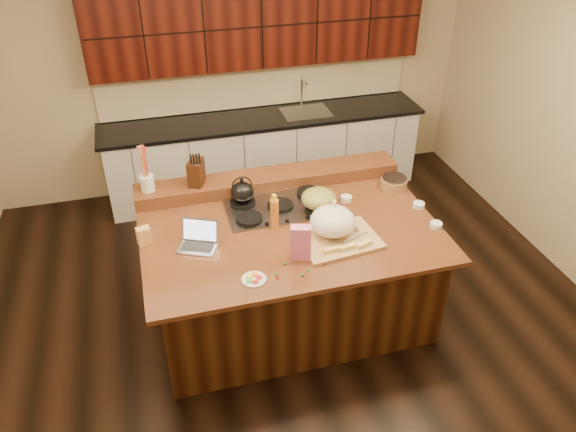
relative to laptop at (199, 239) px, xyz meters
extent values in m
cube|color=black|center=(0.74, 0.04, -0.98)|extent=(5.50, 5.00, 0.01)
cube|color=tan|center=(0.74, 2.55, 0.38)|extent=(5.50, 0.01, 2.70)
cube|color=black|center=(0.74, 0.04, -0.53)|extent=(2.22, 1.42, 0.88)
cube|color=black|center=(0.74, 0.04, -0.07)|extent=(2.40, 1.60, 0.04)
cube|color=black|center=(0.74, 0.74, 0.01)|extent=(2.40, 0.30, 0.12)
cube|color=gray|center=(0.74, 0.34, -0.05)|extent=(0.92, 0.52, 0.02)
cylinder|color=black|center=(0.44, 0.47, -0.03)|extent=(0.22, 0.22, 0.03)
cylinder|color=black|center=(1.04, 0.47, -0.03)|extent=(0.22, 0.22, 0.03)
cylinder|color=black|center=(0.44, 0.21, -0.03)|extent=(0.22, 0.22, 0.03)
cylinder|color=black|center=(1.04, 0.21, -0.03)|extent=(0.22, 0.22, 0.03)
cylinder|color=black|center=(0.74, 0.34, -0.03)|extent=(0.22, 0.22, 0.03)
cube|color=silver|center=(1.04, 2.21, -0.52)|extent=(3.60, 0.62, 0.90)
cube|color=black|center=(1.04, 2.21, -0.05)|extent=(3.70, 0.66, 0.04)
cube|color=gray|center=(1.54, 2.21, -0.04)|extent=(0.55, 0.42, 0.01)
cylinder|color=gray|center=(1.54, 2.39, 0.15)|extent=(0.02, 0.02, 0.36)
cube|color=black|center=(1.04, 2.36, 0.98)|extent=(3.60, 0.34, 0.90)
cube|color=tan|center=(1.04, 2.52, 0.23)|extent=(3.60, 0.03, 0.50)
ellipsoid|color=black|center=(0.44, 0.47, 0.08)|extent=(0.22, 0.22, 0.18)
ellipsoid|color=olive|center=(1.04, 0.21, 0.07)|extent=(0.39, 0.39, 0.16)
cube|color=#B7B7BC|center=(-0.02, -0.04, -0.05)|extent=(0.34, 0.30, 0.01)
cube|color=black|center=(-0.02, -0.04, -0.04)|extent=(0.27, 0.21, 0.00)
cube|color=#B7B7BC|center=(0.02, 0.05, 0.05)|extent=(0.29, 0.17, 0.18)
cube|color=silver|center=(0.02, 0.04, 0.05)|extent=(0.26, 0.15, 0.16)
cylinder|color=orange|center=(0.63, 0.07, 0.08)|extent=(0.08, 0.08, 0.27)
cylinder|color=silver|center=(1.06, -0.11, 0.07)|extent=(0.08, 0.08, 0.25)
cube|color=tan|center=(1.06, -0.25, -0.04)|extent=(0.66, 0.52, 0.03)
ellipsoid|color=white|center=(1.04, -0.16, 0.09)|extent=(0.36, 0.36, 0.22)
cube|color=#EDD872|center=(0.95, -0.39, -0.01)|extent=(0.14, 0.04, 0.04)
cube|color=#EDD872|center=(1.09, -0.39, -0.01)|extent=(0.14, 0.04, 0.04)
cube|color=#EDD872|center=(1.22, -0.39, -0.01)|extent=(0.14, 0.04, 0.04)
cylinder|color=gray|center=(1.20, -0.27, -0.02)|extent=(0.24, 0.10, 0.01)
cylinder|color=white|center=(1.89, -0.27, -0.03)|extent=(0.10, 0.10, 0.04)
cylinder|color=white|center=(1.89, 0.04, -0.03)|extent=(0.10, 0.10, 0.04)
cylinder|color=white|center=(1.33, 0.30, -0.03)|extent=(0.12, 0.12, 0.04)
cylinder|color=#996B3F|center=(1.82, 0.40, -0.01)|extent=(0.28, 0.28, 0.09)
cone|color=silver|center=(1.24, -0.18, -0.02)|extent=(0.08, 0.08, 0.07)
cube|color=pink|center=(0.72, -0.37, 0.09)|extent=(0.17, 0.12, 0.28)
cylinder|color=white|center=(0.32, -0.53, -0.05)|extent=(0.21, 0.21, 0.01)
cube|color=#E0A24F|center=(-0.41, 0.13, 0.02)|extent=(0.12, 0.10, 0.15)
cylinder|color=white|center=(-0.33, 0.74, 0.14)|extent=(0.13, 0.13, 0.14)
cube|color=black|center=(0.10, 0.74, 0.18)|extent=(0.18, 0.22, 0.23)
ellipsoid|color=red|center=(0.96, -0.34, -0.04)|extent=(0.02, 0.02, 0.02)
ellipsoid|color=#198C26|center=(0.49, -0.52, -0.04)|extent=(0.02, 0.02, 0.02)
ellipsoid|color=red|center=(0.71, -0.36, -0.04)|extent=(0.02, 0.02, 0.02)
ellipsoid|color=#198C26|center=(0.73, -0.39, -0.04)|extent=(0.02, 0.02, 0.02)
ellipsoid|color=red|center=(0.49, -0.56, -0.04)|extent=(0.02, 0.02, 0.02)
ellipsoid|color=#198C26|center=(0.67, -0.58, -0.04)|extent=(0.02, 0.02, 0.02)
ellipsoid|color=red|center=(0.82, -0.37, -0.04)|extent=(0.02, 0.02, 0.02)
ellipsoid|color=#198C26|center=(0.73, -0.53, -0.04)|extent=(0.02, 0.02, 0.02)
ellipsoid|color=red|center=(0.86, -0.49, -0.04)|extent=(0.02, 0.02, 0.02)
ellipsoid|color=#198C26|center=(0.76, -0.36, -0.04)|extent=(0.02, 0.02, 0.02)
ellipsoid|color=red|center=(0.85, -0.44, -0.04)|extent=(0.02, 0.02, 0.02)
ellipsoid|color=#198C26|center=(0.58, -0.41, -0.04)|extent=(0.02, 0.02, 0.02)
camera|label=1|loc=(-0.27, -3.57, 2.56)|focal=35.00mm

